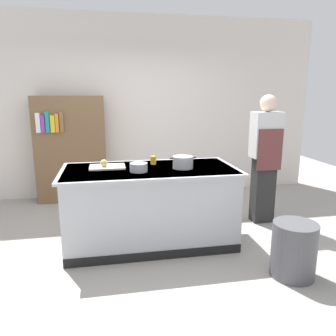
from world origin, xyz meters
name	(u,v)px	position (x,y,z in m)	size (l,w,h in m)	color
ground_plane	(151,242)	(0.00, 0.00, 0.00)	(10.00, 10.00, 0.00)	#9E9991
back_wall	(133,107)	(0.00, 2.10, 1.50)	(6.40, 0.12, 3.00)	silver
counter_island	(150,205)	(0.00, 0.00, 0.47)	(1.98, 0.98, 0.90)	#B7BABF
cutting_board	(107,167)	(-0.47, 0.13, 0.91)	(0.40, 0.28, 0.02)	silver
onion	(104,163)	(-0.51, 0.09, 0.96)	(0.08, 0.08, 0.08)	tan
stock_pot	(183,162)	(0.38, -0.05, 0.97)	(0.30, 0.23, 0.14)	#B7BABF
mixing_bowl	(139,167)	(-0.14, -0.13, 0.95)	(0.19, 0.19, 0.09)	#B7BABF
juice_cup	(153,160)	(0.07, 0.21, 0.95)	(0.07, 0.07, 0.10)	yellow
trash_bin	(294,250)	(1.25, -0.99, 0.27)	(0.42, 0.42, 0.54)	#4C4C51
person_chef	(265,156)	(1.60, 0.38, 0.91)	(0.38, 0.25, 1.72)	#272727
bookshelf	(71,150)	(-1.05, 1.80, 0.85)	(1.10, 0.31, 1.70)	brown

